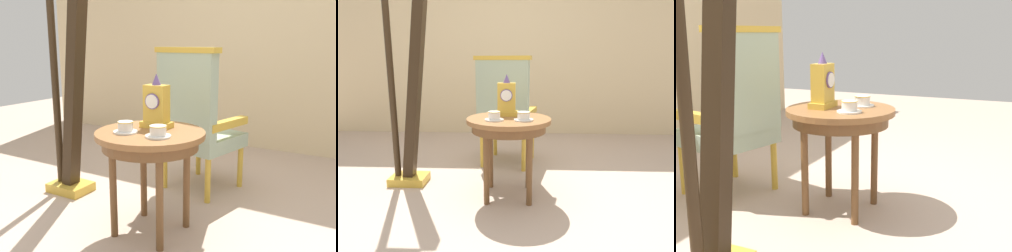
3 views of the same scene
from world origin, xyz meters
TOP-DOWN VIEW (x-y plane):
  - ground_plane at (0.00, 0.00)m, footprint 10.00×10.00m
  - side_table at (0.05, -0.03)m, footprint 0.66×0.66m
  - teacup_left at (-0.06, -0.14)m, footprint 0.15×0.15m
  - teacup_right at (0.16, -0.13)m, footprint 0.15×0.15m
  - mantel_clock at (0.03, 0.07)m, footprint 0.19×0.11m
  - armchair at (-0.01, 0.71)m, footprint 0.65×0.64m
  - harp at (-0.83, 0.19)m, footprint 0.40×0.24m

SIDE VIEW (x-z plane):
  - ground_plane at x=0.00m, z-range 0.00..0.00m
  - side_table at x=0.05m, z-range 0.24..0.90m
  - armchair at x=-0.01m, z-range 0.02..1.16m
  - teacup_right at x=0.16m, z-range 0.65..0.72m
  - teacup_left at x=-0.06m, z-range 0.65..0.72m
  - harp at x=-0.83m, z-range -0.17..1.69m
  - mantel_clock at x=0.03m, z-range 0.62..0.96m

